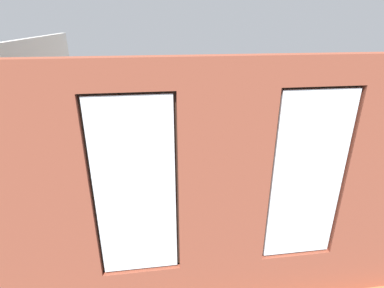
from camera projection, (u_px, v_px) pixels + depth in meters
ground_plane at (189, 188)px, 6.49m from camera, size 6.22×6.54×0.10m
brick_wall_with_windows at (223, 203)px, 3.27m from camera, size 5.62×0.30×3.04m
white_wall_right at (38, 129)px, 5.36m from camera, size 0.10×5.54×3.04m
couch_by_window at (150, 251)px, 4.19m from camera, size 2.10×0.87×0.80m
couch_left at (295, 179)px, 6.10m from camera, size 0.94×2.01×0.80m
coffee_table at (189, 170)px, 6.42m from camera, size 1.40×0.75×0.40m
cup_ceramic at (181, 164)px, 6.45m from camera, size 0.08×0.08×0.09m
candle_jar at (170, 169)px, 6.23m from camera, size 0.08×0.08×0.09m
remote_black at (189, 167)px, 6.40m from camera, size 0.08×0.18×0.02m
media_console at (63, 195)px, 5.64m from camera, size 0.98×0.42×0.55m
tv_flatscreen at (57, 161)px, 5.38m from camera, size 1.23×0.20×0.84m
papasan_chair at (137, 133)px, 8.21m from camera, size 1.17×1.17×0.72m
potted_plant_corner_far_left at (366, 199)px, 4.26m from camera, size 1.11×1.07×1.45m
potted_plant_foreground_right at (98, 128)px, 7.97m from camera, size 1.00×1.02×1.35m
potted_plant_by_left_couch at (253, 150)px, 7.36m from camera, size 0.36×0.36×0.59m
potted_plant_corner_near_left at (257, 124)px, 8.63m from camera, size 0.62×0.62×0.82m
potted_plant_near_tv at (81, 213)px, 4.77m from camera, size 1.03×0.94×1.36m
potted_plant_between_couches at (254, 220)px, 4.31m from camera, size 0.83×0.83×1.22m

